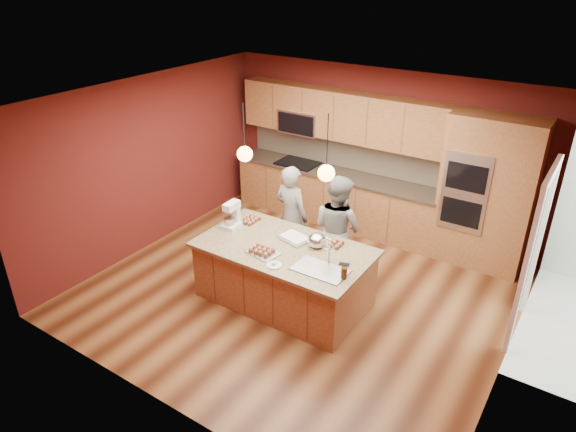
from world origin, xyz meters
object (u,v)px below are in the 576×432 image
Objects in this scene: island at (285,274)px; mixing_bowl at (317,240)px; person_left at (291,216)px; stand_mixer at (232,217)px; person_right at (338,229)px.

mixing_bowl is (0.34, 0.23, 0.50)m from island.
island is at bearing -145.55° from mixing_bowl.
stand_mixer is at bearing 68.41° from person_left.
person_left is 4.17× the size of stand_mixer.
person_right is 4.23× the size of stand_mixer.
person_left is 0.97m from stand_mixer.
island is 1.45× the size of person_left.
island is at bearing -6.73° from stand_mixer.
person_left is at bearing 141.19° from mixing_bowl.
person_left is at bearing 58.86° from stand_mixer.
island is 1.09m from stand_mixer.
person_right is 0.67m from mixing_bowl.
person_right is 1.49m from stand_mixer.
island is 1.43× the size of person_right.
person_left is (-0.48, 0.89, 0.36)m from island.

